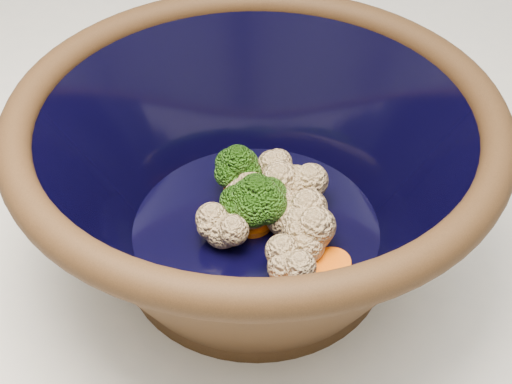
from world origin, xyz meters
name	(u,v)px	position (x,y,z in m)	size (l,w,h in m)	color
mixing_bowl	(256,177)	(-0.11, 0.06, 0.98)	(0.40, 0.40, 0.14)	black
vegetable_pile	(265,203)	(-0.10, 0.07, 0.95)	(0.13, 0.13, 0.05)	#608442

